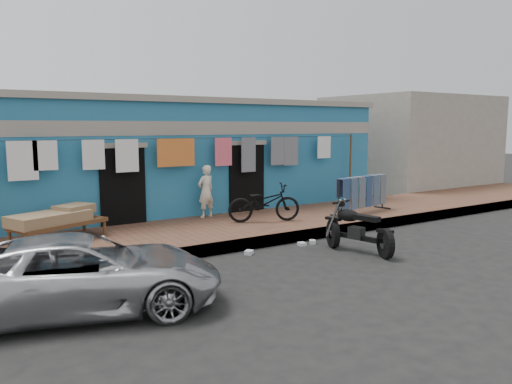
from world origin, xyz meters
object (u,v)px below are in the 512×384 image
(bicycle, at_px, (264,199))
(seated_person, at_px, (206,191))
(car, at_px, (82,273))
(motorcycle, at_px, (358,228))
(jeans_rack, at_px, (362,194))
(charpoy, at_px, (59,225))

(bicycle, bearing_deg, seated_person, 57.14)
(car, height_order, seated_person, seated_person)
(motorcycle, height_order, jeans_rack, jeans_rack)
(seated_person, bearing_deg, motorcycle, 94.96)
(car, relative_size, charpoy, 1.84)
(charpoy, bearing_deg, jeans_rack, -7.20)
(car, xyz_separation_m, charpoy, (0.46, 3.69, 0.02))
(charpoy, bearing_deg, car, -97.06)
(seated_person, relative_size, charpoy, 0.63)
(bicycle, bearing_deg, car, 142.16)
(car, relative_size, seated_person, 2.94)
(motorcycle, relative_size, charpoy, 0.78)
(bicycle, height_order, charpoy, bicycle)
(car, relative_size, motorcycle, 2.37)
(seated_person, relative_size, motorcycle, 0.81)
(car, bearing_deg, bicycle, -42.38)
(bicycle, distance_m, charpoy, 4.76)
(charpoy, bearing_deg, motorcycle, -33.52)
(car, bearing_deg, seated_person, -27.14)
(bicycle, bearing_deg, jeans_rack, -75.41)
(bicycle, distance_m, motorcycle, 2.86)
(car, height_order, bicycle, bicycle)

